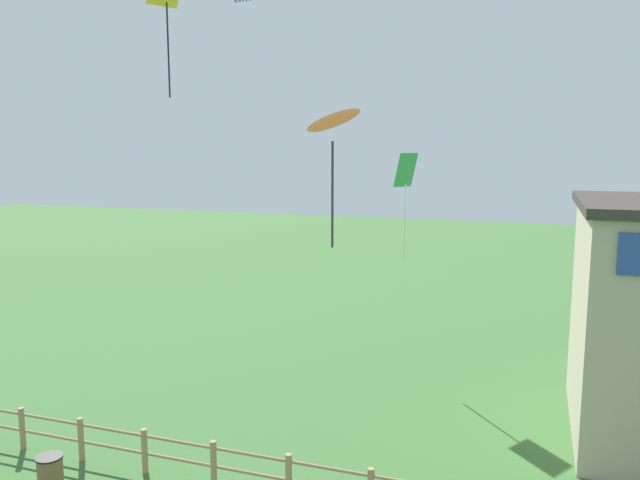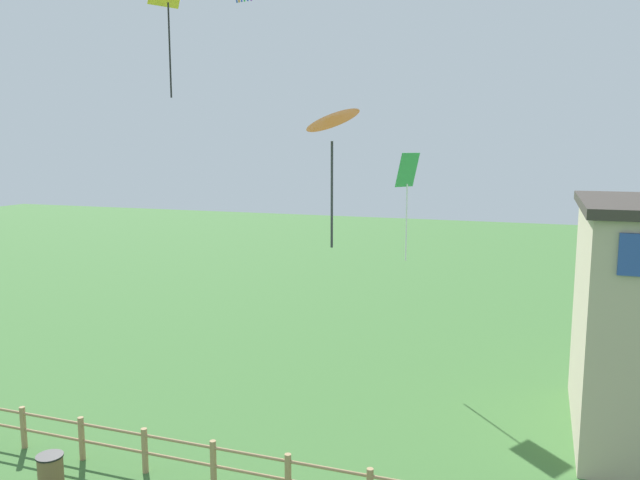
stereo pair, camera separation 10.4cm
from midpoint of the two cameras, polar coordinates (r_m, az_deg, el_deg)
The scene contains 4 objects.
wooden_fence at distance 13.98m, azimuth -2.71°, elevation -20.65°, with size 17.88×0.14×1.06m.
trash_bin at distance 15.66m, azimuth -23.23°, elevation -18.87°, with size 0.58×0.58×0.76m.
kite_green_diamond at distance 21.14m, azimuth 8.12°, elevation 5.17°, with size 0.72×0.89×3.64m.
kite_orange_delta at distance 12.55m, azimuth 1.35°, elevation 10.76°, with size 1.52×1.49×2.88m.
Camera 2 is at (4.73, -4.44, 7.40)m, focal length 35.00 mm.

